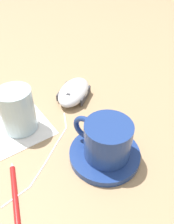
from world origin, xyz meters
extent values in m
plane|color=#9E7F5B|center=(0.00, 0.00, 0.00)|extent=(3.00, 3.00, 0.00)
cylinder|color=navy|center=(0.04, -0.13, 0.01)|extent=(0.13, 0.13, 0.01)
cylinder|color=navy|center=(0.04, -0.13, 0.05)|extent=(0.08, 0.08, 0.07)
torus|color=navy|center=(0.02, -0.09, 0.05)|extent=(0.03, 0.05, 0.05)
ellipsoid|color=silver|center=(0.09, 0.06, 0.02)|extent=(0.14, 0.12, 0.04)
cylinder|color=#38383D|center=(0.07, 0.04, 0.03)|extent=(0.01, 0.01, 0.01)
cube|color=#38383D|center=(0.11, 0.03, 0.01)|extent=(0.06, 0.04, 0.02)
cube|color=#38383D|center=(0.08, 0.08, 0.01)|extent=(0.06, 0.04, 0.02)
cylinder|color=white|center=(0.03, 0.00, 0.00)|extent=(0.02, 0.04, 0.00)
cylinder|color=white|center=(0.00, -0.04, 0.00)|extent=(0.04, 0.03, 0.00)
cylinder|color=white|center=(-0.04, -0.06, 0.00)|extent=(0.04, 0.03, 0.00)
cylinder|color=white|center=(-0.08, -0.09, 0.00)|extent=(0.04, 0.03, 0.00)
cylinder|color=white|center=(-0.12, -0.11, 0.00)|extent=(0.05, 0.01, 0.00)
sphere|color=white|center=(0.04, 0.02, 0.00)|extent=(0.00, 0.00, 0.00)
sphere|color=white|center=(0.02, -0.02, 0.00)|extent=(0.00, 0.00, 0.00)
sphere|color=white|center=(-0.02, -0.05, 0.00)|extent=(0.00, 0.00, 0.00)
sphere|color=white|center=(-0.06, -0.08, 0.00)|extent=(0.00, 0.00, 0.00)
sphere|color=white|center=(-0.10, -0.10, 0.00)|extent=(0.00, 0.00, 0.00)
sphere|color=white|center=(-0.15, -0.11, 0.00)|extent=(0.00, 0.00, 0.00)
cube|color=white|center=(-0.06, 0.04, 0.00)|extent=(0.12, 0.12, 0.00)
cylinder|color=silver|center=(-0.05, 0.03, 0.05)|extent=(0.07, 0.07, 0.09)
cylinder|color=#B21919|center=(-0.13, -0.12, 0.00)|extent=(0.05, 0.14, 0.01)
cone|color=silver|center=(-0.11, -0.04, 0.00)|extent=(0.01, 0.01, 0.01)
camera|label=1|loc=(-0.14, -0.31, 0.32)|focal=35.00mm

